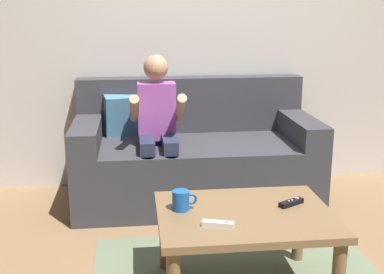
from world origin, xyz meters
name	(u,v)px	position (x,y,z in m)	size (l,w,h in m)	color
wall_back	(205,19)	(0.00, 1.56, 1.25)	(4.20, 0.05, 2.50)	beige
couch	(194,157)	(-0.13, 1.17, 0.30)	(1.66, 0.80, 0.84)	#38383D
person_seated_on_couch	(158,125)	(-0.39, 0.98, 0.59)	(0.35, 0.43, 1.03)	#282D47
coffee_table	(245,225)	(-0.04, -0.08, 0.34)	(0.82, 0.64, 0.41)	brown
game_remote_black_near_edge	(291,203)	(0.20, -0.02, 0.42)	(0.14, 0.10, 0.03)	black
game_remote_white_center	(218,224)	(-0.19, -0.23, 0.42)	(0.14, 0.08, 0.03)	white
coffee_mug	(181,200)	(-0.33, -0.02, 0.45)	(0.12, 0.08, 0.09)	#1959B2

